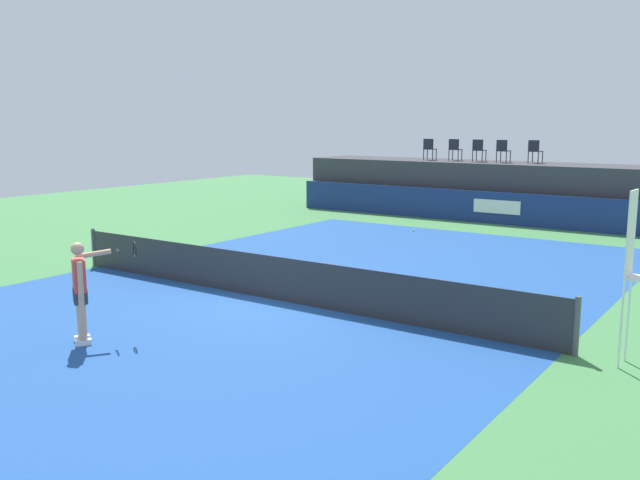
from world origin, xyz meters
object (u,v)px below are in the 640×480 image
at_px(net_post_far, 577,326).
at_px(umpire_chair, 635,267).
at_px(net_post_near, 94,247).
at_px(tennis_ball, 413,230).
at_px(tennis_player, 82,289).
at_px(spectator_chair_right, 503,150).
at_px(spectator_chair_far_right, 535,150).
at_px(spectator_chair_far_left, 429,148).
at_px(spectator_chair_center, 479,149).
at_px(spectator_chair_left, 455,149).

bearing_deg(net_post_far, umpire_chair, 0.37).
relative_size(net_post_near, tennis_ball, 14.71).
bearing_deg(tennis_player, spectator_chair_right, 89.36).
bearing_deg(spectator_chair_far_right, umpire_chair, -67.07).
bearing_deg(net_post_near, net_post_far, 0.00).
bearing_deg(tennis_player, net_post_near, 141.61).
relative_size(spectator_chair_far_left, spectator_chair_far_right, 1.00).
distance_m(net_post_far, tennis_ball, 12.97).
xyz_separation_m(umpire_chair, tennis_player, (-7.94, -4.18, -0.63)).
distance_m(tennis_player, tennis_ball, 14.32).
xyz_separation_m(spectator_chair_far_right, net_post_near, (-6.64, -15.52, -2.19)).
distance_m(spectator_chair_center, spectator_chair_right, 1.01).
relative_size(spectator_chair_far_right, tennis_player, 0.50).
bearing_deg(spectator_chair_far_left, umpire_chair, -54.33).
xyz_separation_m(spectator_chair_center, net_post_near, (-4.47, -15.22, -2.19)).
relative_size(spectator_chair_center, tennis_player, 0.50).
height_order(spectator_chair_right, spectator_chair_far_right, same).
bearing_deg(net_post_far, spectator_chair_left, 120.43).
xyz_separation_m(spectator_chair_left, tennis_player, (1.91, -19.56, -1.73)).
bearing_deg(umpire_chair, spectator_chair_far_left, 125.67).
bearing_deg(spectator_chair_far_right, net_post_near, -113.14).
bearing_deg(tennis_ball, umpire_chair, -48.39).
relative_size(spectator_chair_right, net_post_far, 0.89).
relative_size(spectator_chair_far_right, tennis_ball, 13.06).
xyz_separation_m(spectator_chair_far_left, spectator_chair_far_right, (4.35, 0.32, 0.00)).
relative_size(spectator_chair_center, net_post_near, 0.89).
height_order(spectator_chair_far_right, umpire_chair, spectator_chair_far_right).
distance_m(spectator_chair_left, spectator_chair_far_right, 3.28).
bearing_deg(net_post_near, spectator_chair_left, 77.69).
bearing_deg(spectator_chair_center, spectator_chair_far_left, -179.66).
bearing_deg(spectator_chair_center, spectator_chair_right, -1.80).
height_order(spectator_chair_left, umpire_chair, spectator_chair_left).
bearing_deg(spectator_chair_left, umpire_chair, -57.39).
height_order(spectator_chair_far_right, net_post_far, spectator_chair_far_right).
height_order(umpire_chair, tennis_ball, umpire_chair).
bearing_deg(net_post_near, spectator_chair_center, 73.64).
bearing_deg(tennis_ball, spectator_chair_right, 76.52).
distance_m(spectator_chair_left, tennis_ball, 6.01).
height_order(spectator_chair_far_left, net_post_near, spectator_chair_far_left).
bearing_deg(tennis_player, spectator_chair_center, 92.35).
distance_m(net_post_far, tennis_player, 8.28).
bearing_deg(tennis_ball, spectator_chair_left, 99.60).
height_order(spectator_chair_left, spectator_chair_center, same).
xyz_separation_m(spectator_chair_far_left, spectator_chair_center, (2.18, 0.01, 0.00)).
height_order(spectator_chair_center, umpire_chair, spectator_chair_center).
height_order(net_post_far, tennis_ball, net_post_far).
bearing_deg(net_post_far, spectator_chair_far_right, 110.37).
bearing_deg(umpire_chair, tennis_player, -152.25).
relative_size(spectator_chair_far_left, spectator_chair_left, 1.00).
height_order(spectator_chair_right, net_post_far, spectator_chair_right).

